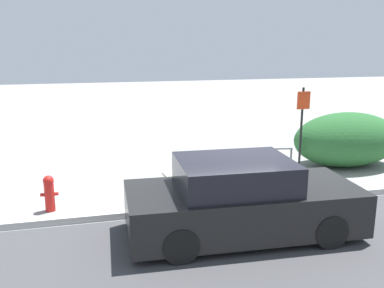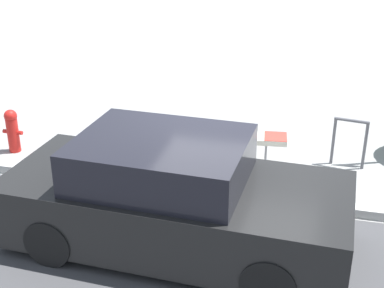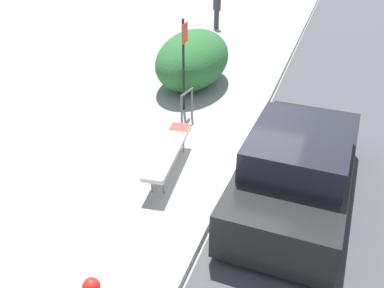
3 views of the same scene
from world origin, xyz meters
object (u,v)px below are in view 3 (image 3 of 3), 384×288
at_px(bike_rack, 187,104).
at_px(sign_post, 184,57).
at_px(bench, 169,150).
at_px(parked_car_near, 297,169).
at_px(pedestrian, 217,8).

relative_size(bike_rack, sign_post, 0.36).
bearing_deg(bench, bike_rack, 3.70).
bearing_deg(parked_car_near, sign_post, 50.46).
height_order(bike_rack, pedestrian, pedestrian).
bearing_deg(pedestrian, sign_post, 150.66).
relative_size(bench, pedestrian, 1.45).
distance_m(bike_rack, sign_post, 1.17).
bearing_deg(pedestrian, parked_car_near, 163.65).
distance_m(bench, pedestrian, 10.61).
bearing_deg(sign_post, bike_rack, -154.56).
bearing_deg(parked_car_near, bench, 89.84).
distance_m(bench, sign_post, 2.96).
bearing_deg(bike_rack, pedestrian, 12.09).
bearing_deg(sign_post, parked_car_near, -131.84).
xyz_separation_m(pedestrian, parked_car_near, (-10.49, -4.62, -0.16)).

